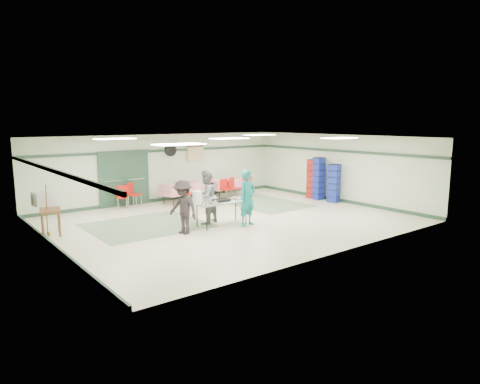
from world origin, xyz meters
TOP-DOWN VIEW (x-y plane):
  - floor at (0.00, 0.00)m, footprint 11.00×11.00m
  - ceiling at (0.00, 0.00)m, footprint 11.00×11.00m
  - wall_back at (0.00, 4.50)m, footprint 11.00×0.00m
  - wall_front at (0.00, -4.50)m, footprint 11.00×0.00m
  - wall_left at (-5.50, 0.00)m, footprint 0.00×9.00m
  - wall_right at (5.50, 0.00)m, footprint 0.00×9.00m
  - trim_back at (0.00, 4.47)m, footprint 11.00×0.06m
  - baseboard_back at (0.00, 4.47)m, footprint 11.00×0.06m
  - trim_left at (-5.47, 0.00)m, footprint 0.06×9.00m
  - baseboard_left at (-5.47, 0.00)m, footprint 0.06×9.00m
  - trim_right at (5.47, 0.00)m, footprint 0.06×9.00m
  - baseboard_right at (5.47, 0.00)m, footprint 0.06×9.00m
  - green_patch_a at (-2.50, 1.00)m, footprint 3.50×3.00m
  - green_patch_b at (2.80, 1.50)m, footprint 2.50×3.50m
  - double_door_left at (-2.20, 4.44)m, footprint 0.90×0.06m
  - double_door_right at (-1.25, 4.44)m, footprint 0.90×0.06m
  - door_frame at (-1.73, 4.42)m, footprint 2.00×0.03m
  - wall_fan at (0.30, 4.44)m, footprint 0.50×0.10m
  - scroll_banner at (1.50, 4.44)m, footprint 0.80×0.02m
  - serving_table at (-0.63, -0.44)m, footprint 1.72×0.72m
  - sheet_tray_right at (-0.01, -0.46)m, footprint 0.56×0.43m
  - sheet_tray_mid at (-0.67, -0.33)m, footprint 0.57×0.43m
  - sheet_tray_left at (-1.16, -0.61)m, footprint 0.64×0.49m
  - baking_pan at (-0.64, -0.42)m, footprint 0.53×0.33m
  - foam_box_stack at (-1.49, -0.38)m, footprint 0.22×0.21m
  - volunteer_teal at (0.02, -0.90)m, footprint 0.70×0.51m
  - volunteer_grey at (-0.87, 0.08)m, footprint 1.00×0.89m
  - volunteer_dark at (-2.09, -0.57)m, footprint 0.81×1.12m
  - dining_table_a at (2.60, 3.67)m, footprint 1.77×0.96m
  - dining_table_b at (0.40, 3.67)m, footprint 1.93×1.11m
  - chair_a at (2.51, 3.10)m, footprint 0.53×0.53m
  - chair_b at (2.07, 3.10)m, footprint 0.42×0.42m
  - chair_c at (3.30, 3.10)m, footprint 0.51×0.51m
  - chair_d at (0.27, 3.10)m, footprint 0.52×0.52m
  - chair_loose_a at (-1.58, 4.08)m, footprint 0.59×0.59m
  - chair_loose_b at (-2.05, 3.95)m, footprint 0.51×0.51m
  - crate_stack_blue_a at (5.15, 0.75)m, footprint 0.40×0.40m
  - crate_stack_red at (5.15, 1.08)m, footprint 0.39×0.39m
  - crate_stack_blue_b at (5.15, -0.07)m, footprint 0.48×0.48m
  - printer_table at (-5.15, 1.68)m, footprint 0.73×0.95m
  - office_printer at (-5.15, 2.38)m, footprint 0.60×0.54m
  - broom at (-5.23, 1.71)m, footprint 0.04×0.23m

SIDE VIEW (x-z plane):
  - floor at x=0.00m, z-range 0.00..0.00m
  - green_patch_a at x=-2.50m, z-range 0.00..0.01m
  - green_patch_b at x=2.80m, z-range 0.00..0.01m
  - baseboard_back at x=0.00m, z-range 0.00..0.12m
  - baseboard_left at x=-5.47m, z-range 0.00..0.12m
  - baseboard_right at x=5.47m, z-range 0.00..0.12m
  - chair_b at x=2.07m, z-range 0.09..0.94m
  - chair_loose_b at x=-2.05m, z-range 0.10..0.96m
  - chair_c at x=3.30m, z-range 0.10..0.97m
  - chair_a at x=2.51m, z-range 0.10..0.97m
  - chair_d at x=0.27m, z-range 0.10..0.98m
  - chair_loose_a at x=-1.58m, z-range 0.10..1.02m
  - dining_table_a at x=2.60m, z-range 0.19..0.95m
  - dining_table_b at x=0.40m, z-range 0.19..0.95m
  - printer_table at x=-5.15m, z-range 0.26..1.01m
  - serving_table at x=-0.63m, z-range 0.33..1.09m
  - broom at x=-5.23m, z-range 0.03..1.48m
  - crate_stack_blue_b at x=5.15m, z-range 0.00..1.54m
  - sheet_tray_right at x=-0.01m, z-range 0.76..0.78m
  - sheet_tray_mid at x=-0.67m, z-range 0.76..0.78m
  - sheet_tray_left at x=-1.16m, z-range 0.76..0.78m
  - volunteer_dark at x=-2.09m, z-range 0.00..1.57m
  - baking_pan at x=-0.64m, z-range 0.76..0.84m
  - crate_stack_red at x=5.15m, z-range 0.00..1.65m
  - volunteer_grey at x=-0.87m, z-range 0.00..1.73m
  - crate_stack_blue_a at x=5.15m, z-range 0.00..1.75m
  - volunteer_teal at x=0.02m, z-range 0.00..1.75m
  - office_printer at x=-5.15m, z-range 0.74..1.17m
  - foam_box_stack at x=-1.49m, z-range 0.76..1.16m
  - double_door_left at x=-2.20m, z-range 0.00..2.10m
  - double_door_right at x=-1.25m, z-range 0.00..2.10m
  - door_frame at x=-1.73m, z-range -0.02..2.12m
  - wall_back at x=0.00m, z-range -4.15..6.85m
  - wall_front at x=0.00m, z-range -4.15..6.85m
  - wall_left at x=-5.50m, z-range -3.15..5.85m
  - wall_right at x=5.50m, z-range -3.15..5.85m
  - scroll_banner at x=1.50m, z-range 1.55..2.15m
  - trim_back at x=0.00m, z-range 2.00..2.10m
  - trim_left at x=-5.47m, z-range 2.00..2.10m
  - trim_right at x=5.47m, z-range 2.00..2.10m
  - wall_fan at x=0.30m, z-range 1.80..2.30m
  - ceiling at x=0.00m, z-range 2.70..2.70m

